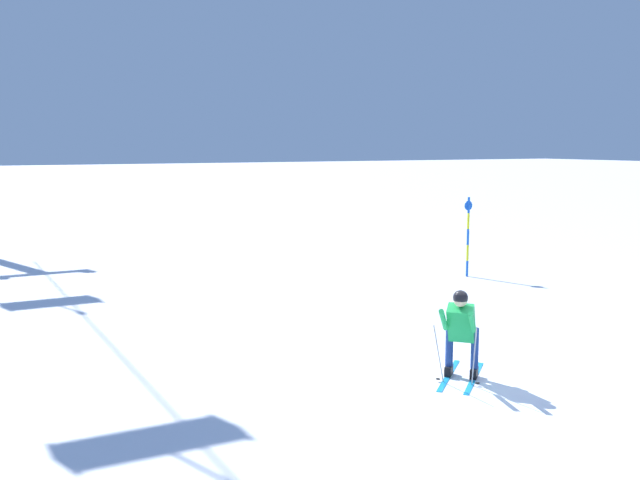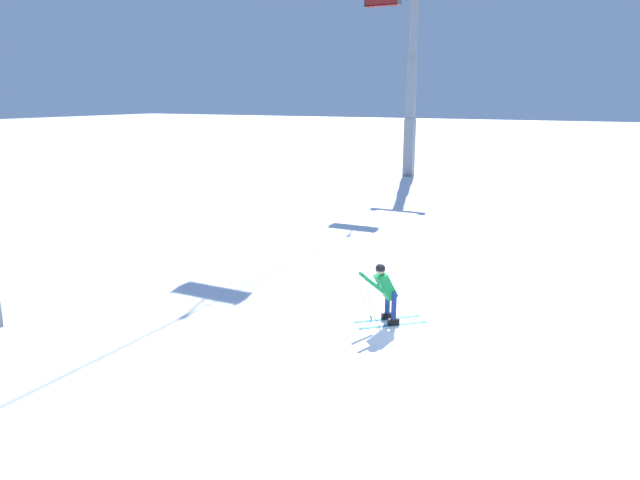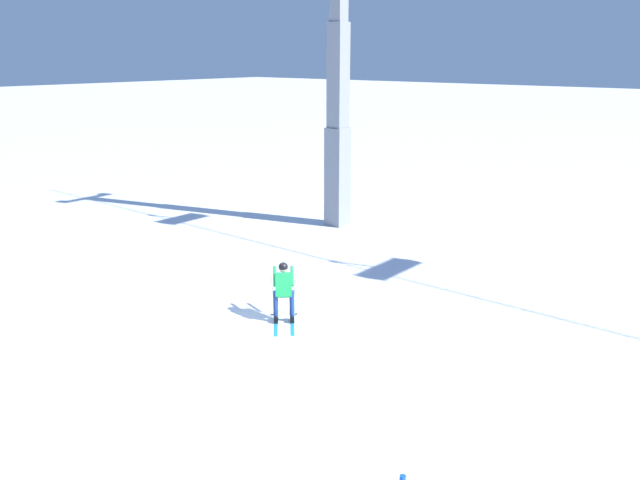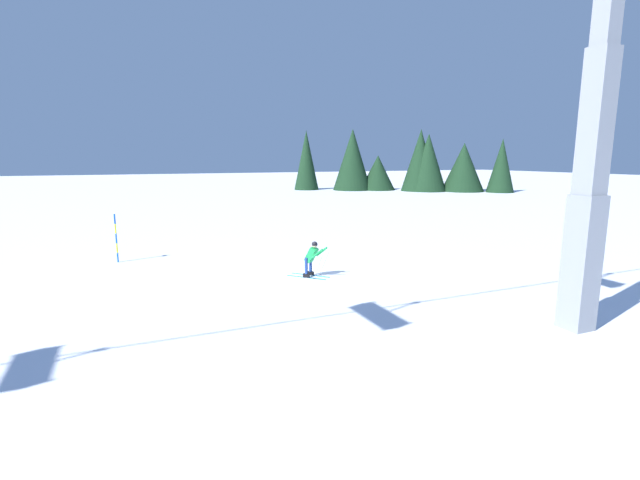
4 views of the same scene
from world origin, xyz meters
TOP-DOWN VIEW (x-y plane):
  - ground_plane at (0.00, 0.00)m, footprint 260.00×260.00m
  - skier_carving_main at (0.16, 0.30)m, footprint 1.59×1.67m
  - lift_tower_near at (-4.75, 8.86)m, footprint 0.77×2.64m
  - trail_marker_pole at (7.72, -5.97)m, footprint 0.07×0.28m
  - tree_line_ridge at (-32.27, -41.13)m, footprint 27.49×20.16m

SIDE VIEW (x-z plane):
  - ground_plane at x=0.00m, z-range 0.00..0.00m
  - skier_carving_main at x=0.16m, z-range 0.05..1.73m
  - trail_marker_pole at x=7.72m, z-range 0.09..2.43m
  - tree_line_ridge at x=-32.27m, z-range -0.56..8.76m
  - lift_tower_near at x=-4.75m, z-range -1.05..11.36m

